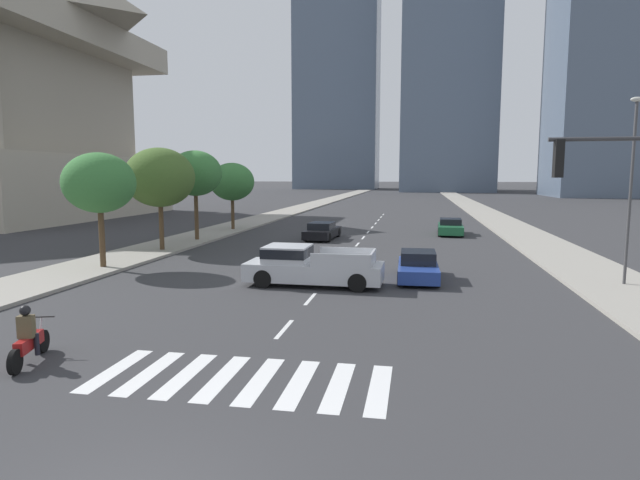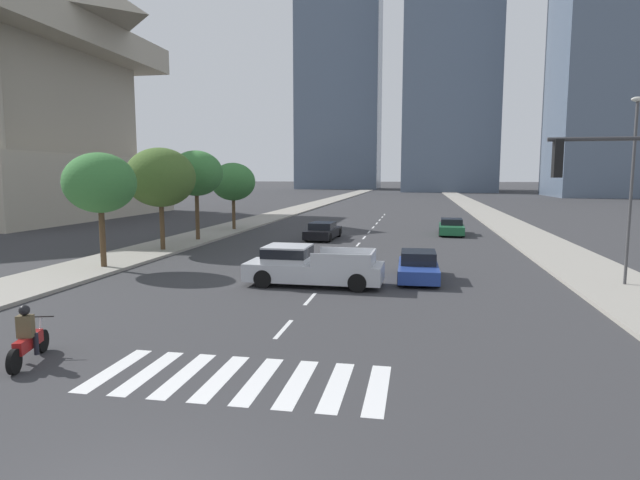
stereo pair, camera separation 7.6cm
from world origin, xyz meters
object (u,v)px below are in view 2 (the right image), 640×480
at_px(motorcycle_trailing, 28,340).
at_px(street_lamp_east, 632,178).
at_px(pickup_truck, 307,266).
at_px(sedan_black_0, 323,231).
at_px(sedan_green_1, 451,227).
at_px(street_tree_nearest, 100,183).
at_px(street_tree_second, 160,178).
at_px(street_tree_third, 196,173).
at_px(street_tree_fourth, 233,182).
at_px(sedan_blue_2, 418,267).

bearing_deg(motorcycle_trailing, street_lamp_east, -72.01).
xyz_separation_m(pickup_truck, sedan_black_0, (-2.25, 16.09, -0.23)).
relative_size(pickup_truck, sedan_black_0, 1.19).
bearing_deg(sedan_green_1, motorcycle_trailing, -18.90).
bearing_deg(street_tree_nearest, sedan_green_1, 46.92).
height_order(pickup_truck, street_tree_nearest, street_tree_nearest).
bearing_deg(sedan_green_1, street_tree_second, -51.92).
distance_m(motorcycle_trailing, pickup_truck, 11.50).
xyz_separation_m(sedan_green_1, street_tree_third, (-17.90, -7.79, 4.19)).
xyz_separation_m(sedan_black_0, street_tree_third, (-8.47, -2.94, 4.19)).
bearing_deg(sedan_black_0, sedan_green_1, -59.46).
relative_size(sedan_green_1, street_tree_second, 0.79).
height_order(motorcycle_trailing, street_tree_second, street_tree_second).
height_order(street_lamp_east, street_tree_fourth, street_lamp_east).
height_order(street_lamp_east, street_tree_third, street_lamp_east).
distance_m(motorcycle_trailing, sedan_black_0, 26.64).
relative_size(street_tree_second, street_tree_third, 0.99).
bearing_deg(street_tree_fourth, pickup_truck, -62.50).
bearing_deg(street_tree_nearest, motorcycle_trailing, -64.45).
xyz_separation_m(sedan_blue_2, street_tree_third, (-15.34, 11.08, 4.19)).
height_order(sedan_black_0, street_tree_fourth, street_tree_fourth).
bearing_deg(street_tree_second, street_lamp_east, -14.27).
bearing_deg(pickup_truck, motorcycle_trailing, 65.94).
distance_m(sedan_black_0, street_tree_fourth, 10.22).
xyz_separation_m(pickup_truck, sedan_blue_2, (4.62, 2.08, -0.24)).
bearing_deg(sedan_black_0, street_tree_nearest, 152.66).
xyz_separation_m(motorcycle_trailing, street_tree_fourth, (-5.84, 31.00, 3.52)).
distance_m(motorcycle_trailing, sedan_blue_2, 15.69).
distance_m(sedan_black_0, street_tree_third, 9.90).
bearing_deg(street_tree_second, sedan_black_0, 43.83).
relative_size(pickup_truck, sedan_blue_2, 1.35).
distance_m(sedan_blue_2, street_tree_nearest, 15.78).
bearing_deg(street_tree_third, street_tree_nearest, -90.00).
bearing_deg(sedan_blue_2, motorcycle_trailing, -38.25).
bearing_deg(sedan_blue_2, pickup_truck, -66.81).
xyz_separation_m(pickup_truck, street_lamp_east, (13.07, 1.91, 3.73)).
height_order(pickup_truck, street_tree_third, street_tree_third).
relative_size(sedan_blue_2, street_tree_third, 0.69).
distance_m(street_lamp_east, street_tree_nearest, 23.79).
height_order(pickup_truck, street_lamp_east, street_lamp_east).
distance_m(pickup_truck, street_tree_third, 17.42).
relative_size(pickup_truck, street_tree_fourth, 1.05).
bearing_deg(sedan_blue_2, street_lamp_east, 87.89).
height_order(street_tree_nearest, street_tree_third, street_tree_third).
xyz_separation_m(sedan_black_0, sedan_green_1, (9.43, 4.85, 0.00)).
distance_m(sedan_black_0, street_tree_second, 12.38).
distance_m(street_tree_second, street_tree_third, 5.20).
relative_size(motorcycle_trailing, street_lamp_east, 0.28).
relative_size(sedan_blue_2, street_lamp_east, 0.57).
xyz_separation_m(motorcycle_trailing, sedan_green_1, (12.06, 31.36, -0.00)).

